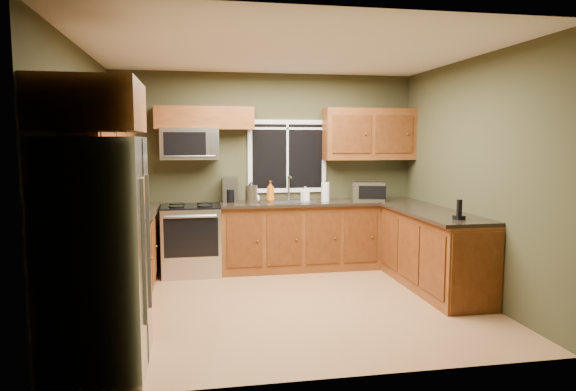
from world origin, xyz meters
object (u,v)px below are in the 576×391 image
object	(u,v)px
coffee_maker	(230,190)
soap_bottle_b	(305,194)
range	(192,239)
toaster_oven	(368,191)
paper_towel_roll	(325,192)
soap_bottle_a	(270,191)
cordless_phone	(459,214)
kettle	(251,193)
refrigerator	(96,255)
microwave	(190,144)
soap_bottle_c	(255,197)

from	to	relation	value
coffee_maker	soap_bottle_b	bearing A→B (deg)	-5.59
range	toaster_oven	distance (m)	2.49
coffee_maker	paper_towel_roll	size ratio (longest dim) A/B	1.16
soap_bottle_a	cordless_phone	size ratio (longest dim) A/B	1.33
coffee_maker	kettle	distance (m)	0.35
toaster_oven	cordless_phone	world-z (taller)	toaster_oven
paper_towel_roll	refrigerator	bearing A→B (deg)	-132.21
soap_bottle_b	soap_bottle_a	bearing A→B (deg)	175.55
range	toaster_oven	size ratio (longest dim) A/B	1.88
range	microwave	bearing A→B (deg)	90.02
microwave	coffee_maker	size ratio (longest dim) A/B	2.28
coffee_maker	soap_bottle_c	bearing A→B (deg)	-21.26
paper_towel_roll	range	bearing A→B (deg)	-179.88
range	coffee_maker	size ratio (longest dim) A/B	2.82
kettle	paper_towel_roll	bearing A→B (deg)	3.19
soap_bottle_b	soap_bottle_c	xyz separation A→B (m)	(-0.69, -0.03, -0.02)
paper_towel_roll	microwave	bearing A→B (deg)	175.86
range	microwave	distance (m)	1.27
cordless_phone	soap_bottle_b	bearing A→B (deg)	122.95
kettle	cordless_phone	bearing A→B (deg)	-42.00
paper_towel_roll	cordless_phone	xyz separation A→B (m)	(0.98, -1.87, -0.07)
refrigerator	microwave	size ratio (longest dim) A/B	2.37
paper_towel_roll	soap_bottle_a	distance (m)	0.76
microwave	soap_bottle_c	size ratio (longest dim) A/B	4.94
toaster_oven	kettle	xyz separation A→B (m)	(-1.61, 0.05, 0.00)
paper_towel_roll	cordless_phone	size ratio (longest dim) A/B	1.34
refrigerator	paper_towel_roll	bearing A→B (deg)	47.79
soap_bottle_c	cordless_phone	world-z (taller)	cordless_phone
microwave	soap_bottle_b	size ratio (longest dim) A/B	3.82
range	paper_towel_roll	world-z (taller)	paper_towel_roll
cordless_phone	paper_towel_roll	bearing A→B (deg)	117.68
paper_towel_roll	soap_bottle_b	xyz separation A→B (m)	(-0.27, 0.06, -0.03)
refrigerator	soap_bottle_a	bearing A→B (deg)	58.45
coffee_maker	paper_towel_roll	bearing A→B (deg)	-7.20
kettle	soap_bottle_a	bearing A→B (deg)	29.49
paper_towel_roll	soap_bottle_b	world-z (taller)	paper_towel_roll
kettle	soap_bottle_b	distance (m)	0.77
microwave	coffee_maker	xyz separation A→B (m)	(0.53, 0.03, -0.63)
soap_bottle_c	refrigerator	bearing A→B (deg)	-118.90
toaster_oven	soap_bottle_a	xyz separation A→B (m)	(-1.33, 0.20, 0.01)
microwave	coffee_maker	distance (m)	0.83
microwave	coffee_maker	bearing A→B (deg)	3.45
toaster_oven	cordless_phone	xyz separation A→B (m)	(0.40, -1.76, -0.07)
refrigerator	soap_bottle_b	xyz separation A→B (m)	(2.24, 2.84, 0.14)
range	kettle	distance (m)	1.00
toaster_oven	coffee_maker	distance (m)	1.90
microwave	soap_bottle_a	bearing A→B (deg)	-1.67
toaster_oven	soap_bottle_a	bearing A→B (deg)	171.31
kettle	soap_bottle_b	world-z (taller)	kettle
range	soap_bottle_c	world-z (taller)	soap_bottle_c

